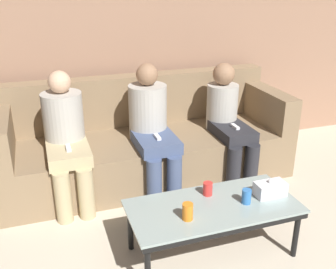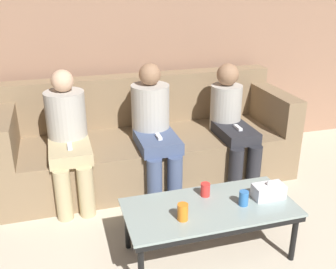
{
  "view_description": "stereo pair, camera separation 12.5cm",
  "coord_description": "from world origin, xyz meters",
  "px_view_note": "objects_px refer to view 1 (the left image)",
  "views": [
    {
      "loc": [
        -0.92,
        -0.12,
        1.86
      ],
      "look_at": [
        0.0,
        2.57,
        0.69
      ],
      "focal_mm": 42.0,
      "sensor_mm": 36.0,
      "label": 1
    },
    {
      "loc": [
        -0.8,
        -0.16,
        1.86
      ],
      "look_at": [
        0.0,
        2.57,
        0.69
      ],
      "focal_mm": 42.0,
      "sensor_mm": 36.0,
      "label": 2
    }
  ],
  "objects_px": {
    "cup_far_center": "(188,212)",
    "seated_person_left_end": "(66,135)",
    "cup_near_left": "(208,189)",
    "coffee_table": "(213,210)",
    "couch": "(145,143)",
    "tissue_box": "(270,189)",
    "seated_person_mid_right": "(228,119)",
    "cup_near_right": "(246,196)",
    "seated_person_mid_left": "(151,124)"
  },
  "relations": [
    {
      "from": "cup_far_center",
      "to": "seated_person_left_end",
      "type": "distance_m",
      "value": 1.35
    },
    {
      "from": "cup_near_left",
      "to": "coffee_table",
      "type": "bearing_deg",
      "value": -97.38
    },
    {
      "from": "couch",
      "to": "tissue_box",
      "type": "bearing_deg",
      "value": -67.27
    },
    {
      "from": "seated_person_left_end",
      "to": "cup_near_left",
      "type": "bearing_deg",
      "value": -46.88
    },
    {
      "from": "seated_person_mid_right",
      "to": "cup_near_right",
      "type": "bearing_deg",
      "value": -110.28
    },
    {
      "from": "tissue_box",
      "to": "seated_person_mid_right",
      "type": "bearing_deg",
      "value": 79.54
    },
    {
      "from": "seated_person_left_end",
      "to": "cup_far_center",
      "type": "bearing_deg",
      "value": -61.58
    },
    {
      "from": "seated_person_left_end",
      "to": "coffee_table",
      "type": "bearing_deg",
      "value": -51.36
    },
    {
      "from": "cup_near_left",
      "to": "tissue_box",
      "type": "bearing_deg",
      "value": -19.42
    },
    {
      "from": "cup_near_right",
      "to": "tissue_box",
      "type": "relative_size",
      "value": 0.47
    },
    {
      "from": "couch",
      "to": "seated_person_left_end",
      "type": "height_order",
      "value": "seated_person_left_end"
    },
    {
      "from": "cup_near_left",
      "to": "cup_far_center",
      "type": "relative_size",
      "value": 0.85
    },
    {
      "from": "couch",
      "to": "tissue_box",
      "type": "relative_size",
      "value": 12.32
    },
    {
      "from": "tissue_box",
      "to": "seated_person_mid_left",
      "type": "relative_size",
      "value": 0.19
    },
    {
      "from": "couch",
      "to": "coffee_table",
      "type": "distance_m",
      "value": 1.32
    },
    {
      "from": "cup_far_center",
      "to": "tissue_box",
      "type": "distance_m",
      "value": 0.67
    },
    {
      "from": "couch",
      "to": "seated_person_mid_left",
      "type": "height_order",
      "value": "seated_person_mid_left"
    },
    {
      "from": "coffee_table",
      "to": "cup_near_right",
      "type": "height_order",
      "value": "cup_near_right"
    },
    {
      "from": "cup_far_center",
      "to": "seated_person_left_end",
      "type": "xyz_separation_m",
      "value": [
        -0.64,
        1.18,
        0.16
      ]
    },
    {
      "from": "coffee_table",
      "to": "seated_person_left_end",
      "type": "bearing_deg",
      "value": 128.64
    },
    {
      "from": "cup_far_center",
      "to": "seated_person_mid_right",
      "type": "xyz_separation_m",
      "value": [
        0.86,
        1.16,
        0.13
      ]
    },
    {
      "from": "seated_person_mid_right",
      "to": "coffee_table",
      "type": "bearing_deg",
      "value": -120.87
    },
    {
      "from": "cup_near_right",
      "to": "seated_person_mid_left",
      "type": "height_order",
      "value": "seated_person_mid_left"
    },
    {
      "from": "seated_person_left_end",
      "to": "seated_person_mid_left",
      "type": "bearing_deg",
      "value": -0.08
    },
    {
      "from": "cup_far_center",
      "to": "tissue_box",
      "type": "height_order",
      "value": "tissue_box"
    },
    {
      "from": "cup_near_left",
      "to": "seated_person_mid_left",
      "type": "height_order",
      "value": "seated_person_mid_left"
    },
    {
      "from": "coffee_table",
      "to": "tissue_box",
      "type": "distance_m",
      "value": 0.45
    },
    {
      "from": "seated_person_left_end",
      "to": "seated_person_mid_right",
      "type": "xyz_separation_m",
      "value": [
        1.5,
        -0.02,
        -0.03
      ]
    },
    {
      "from": "seated_person_mid_left",
      "to": "coffee_table",
      "type": "bearing_deg",
      "value": -83.86
    },
    {
      "from": "tissue_box",
      "to": "cup_near_left",
      "type": "bearing_deg",
      "value": 160.58
    },
    {
      "from": "cup_near_right",
      "to": "tissue_box",
      "type": "bearing_deg",
      "value": 10.36
    },
    {
      "from": "coffee_table",
      "to": "seated_person_mid_left",
      "type": "distance_m",
      "value": 1.12
    },
    {
      "from": "cup_near_right",
      "to": "cup_far_center",
      "type": "height_order",
      "value": "cup_far_center"
    },
    {
      "from": "couch",
      "to": "cup_near_left",
      "type": "bearing_deg",
      "value": -83.45
    },
    {
      "from": "couch",
      "to": "coffee_table",
      "type": "xyz_separation_m",
      "value": [
        0.12,
        -1.31,
        0.02
      ]
    },
    {
      "from": "couch",
      "to": "cup_near_right",
      "type": "relative_size",
      "value": 26.06
    },
    {
      "from": "coffee_table",
      "to": "cup_near_left",
      "type": "distance_m",
      "value": 0.17
    },
    {
      "from": "seated_person_mid_left",
      "to": "cup_far_center",
      "type": "bearing_deg",
      "value": -95.42
    },
    {
      "from": "cup_near_left",
      "to": "tissue_box",
      "type": "distance_m",
      "value": 0.44
    },
    {
      "from": "cup_near_left",
      "to": "tissue_box",
      "type": "xyz_separation_m",
      "value": [
        0.42,
        -0.15,
        0.0
      ]
    },
    {
      "from": "tissue_box",
      "to": "seated_person_left_end",
      "type": "distance_m",
      "value": 1.71
    },
    {
      "from": "seated_person_mid_left",
      "to": "seated_person_mid_right",
      "type": "xyz_separation_m",
      "value": [
        0.75,
        -0.02,
        -0.03
      ]
    },
    {
      "from": "cup_far_center",
      "to": "seated_person_mid_left",
      "type": "distance_m",
      "value": 1.19
    },
    {
      "from": "couch",
      "to": "cup_near_left",
      "type": "xyz_separation_m",
      "value": [
        0.13,
        -1.17,
        0.11
      ]
    },
    {
      "from": "cup_near_left",
      "to": "seated_person_mid_right",
      "type": "xyz_separation_m",
      "value": [
        0.62,
        0.92,
        0.14
      ]
    },
    {
      "from": "tissue_box",
      "to": "seated_person_left_end",
      "type": "xyz_separation_m",
      "value": [
        -1.3,
        1.09,
        0.16
      ]
    },
    {
      "from": "cup_near_right",
      "to": "couch",
      "type": "bearing_deg",
      "value": 104.09
    },
    {
      "from": "couch",
      "to": "cup_near_right",
      "type": "height_order",
      "value": "couch"
    },
    {
      "from": "cup_far_center",
      "to": "tissue_box",
      "type": "bearing_deg",
      "value": 7.51
    },
    {
      "from": "coffee_table",
      "to": "tissue_box",
      "type": "relative_size",
      "value": 5.33
    }
  ]
}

